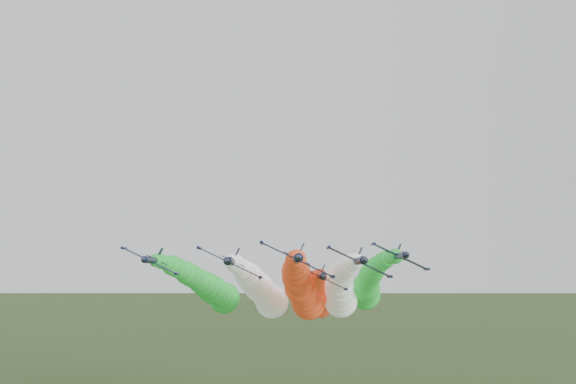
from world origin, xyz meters
name	(u,v)px	position (x,y,z in m)	size (l,w,h in m)	color
jet_lead	(304,292)	(6.28, 47.16, 36.22)	(13.20, 77.55, 15.02)	#111A35
jet_inner_left	(263,291)	(-2.41, 57.31, 35.98)	(13.45, 77.80, 15.27)	#111A35
jet_inner_right	(340,291)	(15.09, 58.23, 36.01)	(13.47, 77.82, 15.29)	#111A35
jet_outer_left	(210,288)	(-15.48, 69.25, 36.25)	(13.53, 77.88, 15.35)	#111A35
jet_outer_right	(368,285)	(23.10, 69.48, 37.02)	(13.32, 77.67, 15.14)	#111A35
jet_trail	(318,297)	(11.00, 74.43, 33.96)	(12.67, 77.02, 14.50)	#111A35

